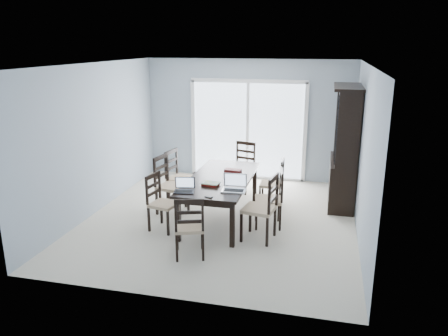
{
  "coord_description": "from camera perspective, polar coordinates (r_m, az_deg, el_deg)",
  "views": [
    {
      "loc": [
        1.67,
        -6.78,
        2.92
      ],
      "look_at": [
        0.06,
        0.0,
        0.92
      ],
      "focal_mm": 35.0,
      "sensor_mm": 36.0,
      "label": 1
    }
  ],
  "objects": [
    {
      "name": "floor",
      "position": [
        7.57,
        -0.42,
        -6.65
      ],
      "size": [
        5.0,
        5.0,
        0.0
      ],
      "primitive_type": "plane",
      "color": "beige",
      "rests_on": "ground"
    },
    {
      "name": "ceiling",
      "position": [
        6.99,
        -0.47,
        13.42
      ],
      "size": [
        5.0,
        5.0,
        0.0
      ],
      "primitive_type": "plane",
      "rotation": [
        3.14,
        0.0,
        0.0
      ],
      "color": "white",
      "rests_on": "back_wall"
    },
    {
      "name": "back_wall",
      "position": [
        9.57,
        3.16,
        6.27
      ],
      "size": [
        4.5,
        0.02,
        2.6
      ],
      "primitive_type": "cube",
      "color": "#94A3B1",
      "rests_on": "floor"
    },
    {
      "name": "wall_left",
      "position": [
        8.0,
        -16.33,
        3.71
      ],
      "size": [
        0.02,
        5.0,
        2.6
      ],
      "primitive_type": "cube",
      "color": "#94A3B1",
      "rests_on": "floor"
    },
    {
      "name": "wall_right",
      "position": [
        7.0,
        17.76,
        1.87
      ],
      "size": [
        0.02,
        5.0,
        2.6
      ],
      "primitive_type": "cube",
      "color": "#94A3B1",
      "rests_on": "floor"
    },
    {
      "name": "balcony",
      "position": [
        10.83,
        4.0,
        0.09
      ],
      "size": [
        4.5,
        2.0,
        0.1
      ],
      "primitive_type": "cube",
      "color": "gray",
      "rests_on": "ground"
    },
    {
      "name": "railing",
      "position": [
        11.65,
        4.88,
        4.25
      ],
      "size": [
        4.5,
        0.06,
        1.1
      ],
      "primitive_type": "cube",
      "color": "#99999E",
      "rests_on": "balcony"
    },
    {
      "name": "dining_table",
      "position": [
        7.34,
        -0.43,
        -1.79
      ],
      "size": [
        1.0,
        2.2,
        0.75
      ],
      "color": "black",
      "rests_on": "floor"
    },
    {
      "name": "china_hutch",
      "position": [
        8.25,
        15.5,
        2.5
      ],
      "size": [
        0.5,
        1.38,
        2.2
      ],
      "color": "black",
      "rests_on": "floor"
    },
    {
      "name": "sliding_door",
      "position": [
        9.59,
        3.11,
        5.0
      ],
      "size": [
        2.52,
        0.05,
        2.18
      ],
      "color": "silver",
      "rests_on": "floor"
    },
    {
      "name": "chair_left_near",
      "position": [
        7.08,
        -8.49,
        -3.62
      ],
      "size": [
        0.49,
        0.48,
        1.06
      ],
      "rotation": [
        0.0,
        0.0,
        -1.79
      ],
      "color": "black",
      "rests_on": "floor"
    },
    {
      "name": "chair_left_mid",
      "position": [
        7.74,
        -7.46,
        -1.32
      ],
      "size": [
        0.54,
        0.53,
        1.19
      ],
      "rotation": [
        0.0,
        0.0,
        -1.78
      ],
      "color": "black",
      "rests_on": "floor"
    },
    {
      "name": "chair_left_far",
      "position": [
        8.23,
        -6.2,
        -0.36
      ],
      "size": [
        0.53,
        0.52,
        1.15
      ],
      "rotation": [
        0.0,
        0.0,
        -1.78
      ],
      "color": "black",
      "rests_on": "floor"
    },
    {
      "name": "chair_right_near",
      "position": [
        6.59,
        5.45,
        -4.31
      ],
      "size": [
        0.53,
        0.52,
        1.2
      ],
      "rotation": [
        0.0,
        0.0,
        1.41
      ],
      "color": "black",
      "rests_on": "floor"
    },
    {
      "name": "chair_right_mid",
      "position": [
        7.13,
        6.59,
        -3.13
      ],
      "size": [
        0.5,
        0.49,
        1.12
      ],
      "rotation": [
        0.0,
        0.0,
        1.75
      ],
      "color": "black",
      "rests_on": "floor"
    },
    {
      "name": "chair_right_far",
      "position": [
        7.98,
        6.86,
        -1.29
      ],
      "size": [
        0.41,
        0.4,
        1.05
      ],
      "rotation": [
        0.0,
        0.0,
        1.58
      ],
      "color": "black",
      "rests_on": "floor"
    },
    {
      "name": "chair_end_near",
      "position": [
        6.06,
        -4.55,
        -6.93
      ],
      "size": [
        0.51,
        0.52,
        1.06
      ],
      "rotation": [
        0.0,
        0.0,
        0.32
      ],
      "color": "black",
      "rests_on": "floor"
    },
    {
      "name": "chair_end_far",
      "position": [
        8.88,
        2.55,
        0.92
      ],
      "size": [
        0.53,
        0.54,
        1.14
      ],
      "rotation": [
        0.0,
        0.0,
        2.88
      ],
      "color": "black",
      "rests_on": "floor"
    },
    {
      "name": "laptop_dark",
      "position": [
        6.61,
        -5.24,
        -2.73
      ],
      "size": [
        0.34,
        0.27,
        0.21
      ],
      "rotation": [
        0.0,
        0.0,
        0.2
      ],
      "color": "black",
      "rests_on": "dining_table"
    },
    {
      "name": "laptop_silver",
      "position": [
        6.62,
        1.29,
        -2.54
      ],
      "size": [
        0.38,
        0.27,
        0.25
      ],
      "rotation": [
        0.0,
        0.0,
        0.05
      ],
      "color": "silver",
      "rests_on": "dining_table"
    },
    {
      "name": "book_stack",
      "position": [
        6.91,
        -1.74,
        -2.08
      ],
      "size": [
        0.29,
        0.23,
        0.04
      ],
      "rotation": [
        0.0,
        0.0,
        -0.24
      ],
      "color": "maroon",
      "rests_on": "dining_table"
    },
    {
      "name": "cell_phone",
      "position": [
        6.38,
        -2.01,
        -3.8
      ],
      "size": [
        0.12,
        0.09,
        0.01
      ],
      "primitive_type": "cube",
      "rotation": [
        0.0,
        0.0,
        -0.35
      ],
      "color": "black",
      "rests_on": "dining_table"
    },
    {
      "name": "game_box",
      "position": [
        7.53,
        1.17,
        -0.43
      ],
      "size": [
        0.3,
        0.17,
        0.07
      ],
      "primitive_type": "cube",
      "rotation": [
        0.0,
        0.0,
        -0.13
      ],
      "color": "#4F150F",
      "rests_on": "dining_table"
    },
    {
      "name": "hot_tub",
      "position": [
        10.95,
        -0.83,
        2.98
      ],
      "size": [
        1.89,
        1.73,
        0.89
      ],
      "rotation": [
        0.0,
        0.0,
        -0.13
      ],
      "color": "brown",
      "rests_on": "balcony"
    }
  ]
}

